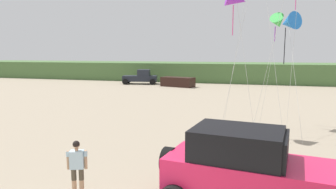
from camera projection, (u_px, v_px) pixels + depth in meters
The scene contains 7 objects.
dune_ridge at pixel (220, 72), 47.24m from camera, with size 90.00×9.95×2.73m, color #4C703D.
jeep at pixel (247, 169), 8.05m from camera, with size 4.98×2.90×2.26m.
person_watching at pixel (77, 164), 9.08m from camera, with size 0.59×0.41×1.67m.
distant_pickup at pixel (141, 77), 42.03m from camera, with size 4.90×3.24×1.98m.
distant_sedan at pixel (178, 82), 38.68m from camera, with size 4.20×1.70×1.20m, color black.
kite_blue_swept at pixel (278, 22), 17.89m from camera, with size 1.44×1.70×6.64m.
kite_black_sled at pixel (289, 22), 18.27m from camera, with size 1.63×5.82×6.65m.
Camera 1 is at (2.61, -5.22, 4.22)m, focal length 32.71 mm.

